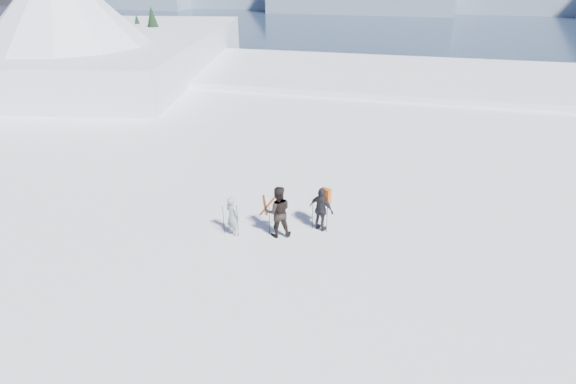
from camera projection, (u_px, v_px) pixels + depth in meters
The scene contains 8 objects.
lake_basin at pixel (377, 147), 42.10m from camera, with size 820.00×820.00×71.62m.
near_ridge at pixel (116, 99), 45.82m from camera, with size 31.37×35.68×25.62m.
skier_grey at pixel (232, 216), 15.98m from camera, with size 0.55×0.36×1.51m, color gray.
skier_dark at pixel (278, 212), 15.83m from camera, with size 0.94×0.73×1.94m, color black.
skier_pack at pixel (321, 209), 16.22m from camera, with size 1.00×0.41×1.70m, color black.
backpack at pixel (326, 179), 15.88m from camera, with size 0.36×0.20×0.56m, color #C34E12.
ski_poles at pixel (276, 219), 16.06m from camera, with size 3.61×1.15×1.29m.
skis_loose at pixel (267, 205), 18.26m from camera, with size 0.69×1.70×0.03m.
Camera 1 is at (1.24, -10.34, 8.76)m, focal length 28.00 mm.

